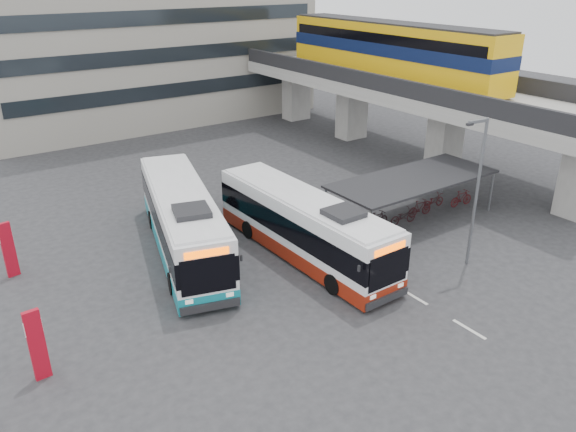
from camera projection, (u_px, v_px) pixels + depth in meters
ground at (327, 285)px, 25.64m from camera, size 120.00×120.00×0.00m
viaduct at (398, 71)px, 41.83m from camera, size 8.00×32.00×9.68m
bike_shelter at (411, 196)px, 31.75m from camera, size 10.00×4.00×2.54m
road_markings at (414, 296)px, 24.70m from camera, size 0.15×7.60×0.01m
bus_main at (304, 226)px, 27.65m from camera, size 2.70×11.72×3.45m
bus_teal at (183, 222)px, 27.98m from camera, size 5.81×12.44×3.60m
pedestrian at (345, 280)px, 24.39m from camera, size 0.58×0.69×1.63m
lamp_post at (476, 185)px, 25.78m from camera, size 1.27×0.29×7.25m
sign_totem_mid at (37, 344)px, 19.26m from camera, size 0.60×0.21×2.76m
sign_totem_north at (8, 249)px, 25.84m from camera, size 0.59×0.25×2.71m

